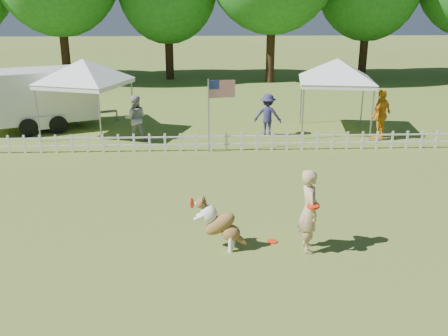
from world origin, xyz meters
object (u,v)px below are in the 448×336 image
handler (309,211)px  canopy_tent_right (335,97)px  frisbee_on_turf (272,242)px  flag_pole (209,116)px  cargo_trailer (38,99)px  spectator_a (135,118)px  canopy_tent_left (86,99)px  spectator_c (381,115)px  dog (221,224)px  spectator_b (268,115)px

handler → canopy_tent_right: bearing=-17.9°
frisbee_on_turf → flag_pole: flag_pole is taller
cargo_trailer → spectator_a: (3.88, -1.87, -0.35)m
frisbee_on_turf → cargo_trailer: size_ratio=0.04×
handler → canopy_tent_right: (2.81, 9.14, 0.49)m
canopy_tent_left → spectator_a: 2.02m
canopy_tent_left → canopy_tent_right: bearing=19.8°
spectator_a → spectator_c: spectator_c is taller
handler → canopy_tent_left: canopy_tent_left is taller
handler → spectator_a: size_ratio=1.06×
spectator_a → cargo_trailer: bearing=-30.0°
handler → flag_pole: size_ratio=0.71×
handler → canopy_tent_right: canopy_tent_right is taller
dog → spectator_b: spectator_b is taller
frisbee_on_turf → spectator_c: bearing=57.8°
spectator_b → spectator_c: (3.90, -0.61, 0.12)m
flag_pole → spectator_c: 6.19m
cargo_trailer → flag_pole: size_ratio=2.18×
canopy_tent_right → spectator_c: bearing=-29.3°
dog → cargo_trailer: cargo_trailer is taller
flag_pole → canopy_tent_right: bearing=18.1°
flag_pole → spectator_a: 2.99m
dog → spectator_a: spectator_a is taller
dog → spectator_c: spectator_c is taller
spectator_c → spectator_a: bearing=-40.7°
frisbee_on_turf → spectator_a: size_ratio=0.13×
cargo_trailer → spectator_b: (8.55, -1.49, -0.37)m
frisbee_on_turf → canopy_tent_left: size_ratio=0.08×
canopy_tent_left → flag_pole: size_ratio=1.14×
frisbee_on_turf → cargo_trailer: 12.46m
flag_pole → spectator_b: flag_pole is taller
frisbee_on_turf → canopy_tent_left: (-5.53, 8.65, 1.34)m
dog → flag_pole: 6.63m
canopy_tent_left → spectator_a: size_ratio=1.70×
handler → canopy_tent_left: 10.93m
flag_pole → handler: bearing=-83.9°
handler → cargo_trailer: (-8.26, 10.14, 0.30)m
handler → flag_pole: (-1.85, 6.72, 0.35)m
handler → spectator_b: bearing=-2.7°
spectator_b → spectator_c: bearing=-174.4°
canopy_tent_left → spectator_c: size_ratio=1.52×
dog → spectator_b: (2.00, 8.53, 0.24)m
dog → canopy_tent_left: (-4.47, 8.88, 0.82)m
dog → flag_pole: bearing=106.6°
canopy_tent_right → spectator_c: (1.38, -1.10, -0.43)m
frisbee_on_turf → cargo_trailer: bearing=127.8°
canopy_tent_left → cargo_trailer: size_ratio=0.52×
canopy_tent_left → flag_pole: canopy_tent_left is taller
canopy_tent_right → spectator_b: size_ratio=1.73×
spectator_a → flag_pole: bearing=144.3°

